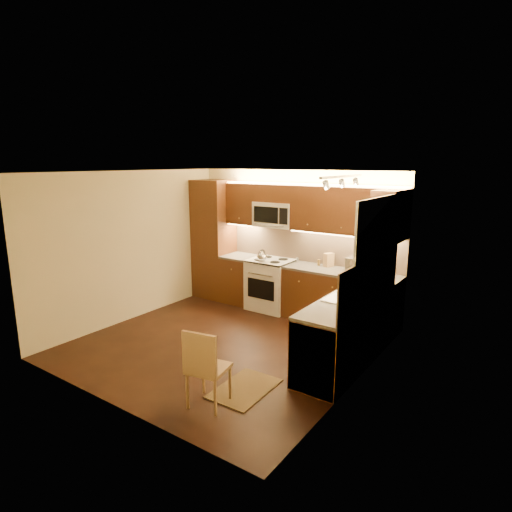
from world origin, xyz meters
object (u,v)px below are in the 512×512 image
Objects in this scene: soap_bottle at (386,278)px; dining_chair at (209,366)px; stove at (271,284)px; microwave at (276,214)px; toaster_oven at (361,265)px; knife_block at (329,260)px; kettle at (262,255)px; sink at (353,291)px.

dining_chair is at bearing -98.73° from soap_bottle.
microwave is (0.00, 0.14, 1.26)m from stove.
knife_block is (-0.61, 0.11, -0.01)m from toaster_oven.
soap_bottle is at bearing -41.10° from toaster_oven.
microwave is 1.78m from toaster_oven.
toaster_oven is 0.46× the size of dining_chair.
toaster_oven reaches higher than stove.
microwave is at bearing -179.97° from soap_bottle.
toaster_oven is at bearing 28.51° from kettle.
toaster_oven is at bearing 3.04° from stove.
kettle is at bearing -110.22° from stove.
kettle reaches higher than sink.
microwave is at bearing 174.84° from toaster_oven.
sink is at bearing -32.21° from microwave.
toaster_oven reaches higher than soap_bottle.
knife_block reaches higher than sink.
toaster_oven is at bearing 106.53° from sink.
knife_block reaches higher than stove.
stove is 2.20× the size of toaster_oven.
sink is at bearing -5.01° from kettle.
soap_bottle reaches higher than sink.
toaster_oven reaches higher than knife_block.
microwave reaches higher than dining_chair.
microwave is at bearing 90.00° from stove.
toaster_oven is 3.23m from dining_chair.
microwave reaches higher than toaster_oven.
sink is at bearing -29.36° from stove.
dining_chair is (0.12, -3.25, -0.56)m from knife_block.
kettle is 1.08× the size of soap_bottle.
stove reaches higher than dining_chair.
dining_chair is (-0.85, -1.93, -0.52)m from sink.
knife_block is at bearing 81.13° from dining_chair.
kettle is 2.26m from soap_bottle.
microwave is 0.84× the size of dining_chair.
toaster_oven is at bearing 154.54° from soap_bottle.
soap_bottle is (0.19, 0.79, 0.02)m from sink.
microwave reaches higher than stove.
sink reaches higher than dining_chair.
knife_block is at bearing 166.22° from toaster_oven.
sink is 1.64m from knife_block.
knife_block is (-0.97, 1.32, 0.04)m from sink.
microwave is 0.77m from kettle.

